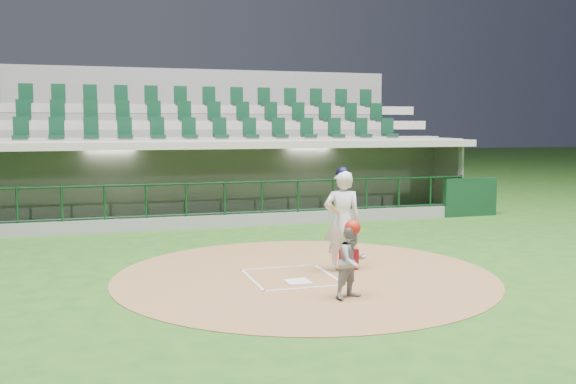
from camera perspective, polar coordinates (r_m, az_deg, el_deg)
name	(u,v)px	position (r m, az deg, el deg)	size (l,w,h in m)	color
ground	(287,274)	(12.35, -0.12, -7.32)	(120.00, 120.00, 0.00)	#214B15
dirt_circle	(305,275)	(12.25, 1.51, -7.40)	(7.20, 7.20, 0.01)	brown
home_plate	(298,282)	(11.69, 0.88, -7.97)	(0.43, 0.43, 0.02)	white
batter_box_chalk	(291,277)	(12.06, 0.29, -7.56)	(1.55, 1.80, 0.01)	silver
dugout_structure	(213,187)	(19.73, -6.65, 0.43)	(16.40, 3.70, 3.00)	slate
seating_deck	(197,166)	(22.72, -8.13, 2.31)	(17.00, 6.72, 5.15)	slate
batter	(342,219)	(12.45, 4.85, -2.44)	(0.94, 0.96, 2.04)	silver
catcher	(352,260)	(10.56, 5.73, -6.02)	(0.73, 0.66, 1.30)	#96969B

